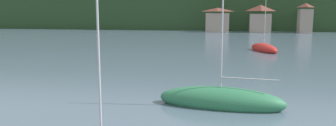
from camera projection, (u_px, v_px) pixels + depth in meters
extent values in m
cube|color=gray|center=(217.00, 23.00, 93.33)|extent=(6.48, 3.09, 5.32)
pyramid|color=brown|center=(218.00, 10.00, 92.78)|extent=(6.80, 3.25, 1.08)
cube|color=gray|center=(260.00, 23.00, 92.06)|extent=(5.68, 4.99, 5.14)
pyramid|color=brown|center=(261.00, 8.00, 91.42)|extent=(5.96, 5.24, 1.75)
cube|color=gray|center=(305.00, 21.00, 89.48)|extent=(3.27, 4.43, 6.39)
pyramid|color=brown|center=(306.00, 5.00, 88.83)|extent=(3.44, 4.65, 1.15)
cylinder|color=#B7B7BC|center=(98.00, 44.00, 10.41)|extent=(0.07, 0.07, 7.74)
ellipsoid|color=red|center=(264.00, 49.00, 47.32)|extent=(4.43, 7.25, 1.56)
cylinder|color=#B7B7BC|center=(265.00, 22.00, 46.74)|extent=(0.08, 0.08, 6.70)
cylinder|color=#ADADB2|center=(260.00, 40.00, 48.40)|extent=(0.98, 2.47, 0.07)
ellipsoid|color=#2D754C|center=(220.00, 101.00, 19.48)|extent=(7.63, 2.80, 1.66)
cylinder|color=#B7B7BC|center=(222.00, 26.00, 18.81)|extent=(0.09, 0.09, 7.88)
cylinder|color=#ADADB2|center=(250.00, 79.00, 18.80)|extent=(3.28, 0.40, 0.08)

